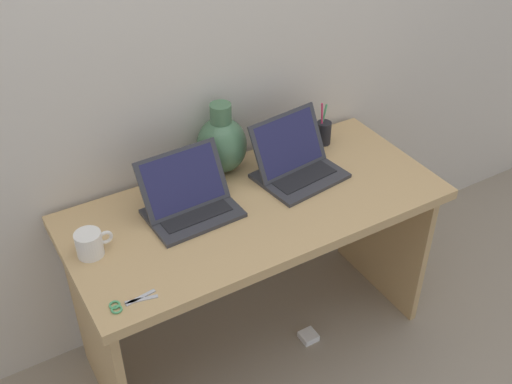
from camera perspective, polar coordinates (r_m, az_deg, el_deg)
ground_plane at (r=2.76m, az=0.00°, el=-13.16°), size 6.00×6.00×0.00m
back_wall at (r=2.29m, az=-4.65°, el=13.08°), size 4.40×0.04×2.40m
desk at (r=2.36m, az=0.00°, el=-4.15°), size 1.39×0.63×0.73m
laptop_left at (r=2.20m, az=-6.24°, el=-0.53°), size 0.32×0.24×0.21m
laptop_right at (r=2.38m, az=3.57°, el=2.88°), size 0.34×0.29×0.22m
green_vase at (r=2.37m, az=-3.16°, el=4.50°), size 0.19×0.19×0.28m
coffee_mug at (r=2.09m, az=-15.01°, el=-4.61°), size 0.13×0.09×0.09m
pen_cup at (r=2.59m, az=6.22°, el=5.47°), size 0.06×0.06×0.18m
scissors at (r=1.92m, az=-11.95°, el=-10.03°), size 0.15×0.05×0.01m
power_brick at (r=2.76m, az=4.84°, el=-13.06°), size 0.07×0.07×0.03m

